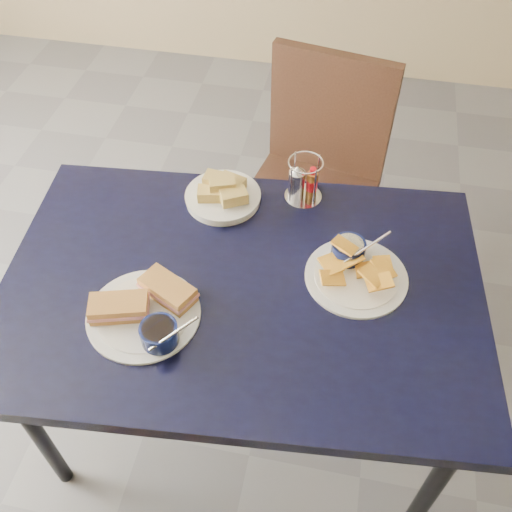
% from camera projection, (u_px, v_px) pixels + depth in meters
% --- Properties ---
extents(ground, '(6.00, 6.00, 0.00)m').
position_uv_depth(ground, '(249.00, 456.00, 1.93)').
color(ground, '#525257').
rests_on(ground, ground).
extents(dining_table, '(1.31, 0.94, 0.75)m').
position_uv_depth(dining_table, '(242.00, 299.00, 1.52)').
color(dining_table, black).
rests_on(dining_table, ground).
extents(chair_far, '(0.52, 0.51, 0.94)m').
position_uv_depth(chair_far, '(313.00, 166.00, 2.10)').
color(chair_far, black).
rests_on(chair_far, ground).
extents(sandwich_plate, '(0.31, 0.28, 0.12)m').
position_uv_depth(sandwich_plate, '(147.00, 311.00, 1.38)').
color(sandwich_plate, white).
rests_on(sandwich_plate, dining_table).
extents(plantain_plate, '(0.27, 0.27, 0.12)m').
position_uv_depth(plantain_plate, '(355.00, 267.00, 1.48)').
color(plantain_plate, white).
rests_on(plantain_plate, dining_table).
extents(bread_basket, '(0.22, 0.22, 0.08)m').
position_uv_depth(bread_basket, '(223.00, 194.00, 1.66)').
color(bread_basket, white).
rests_on(bread_basket, dining_table).
extents(condiment_caddy, '(0.11, 0.11, 0.14)m').
position_uv_depth(condiment_caddy, '(303.00, 182.00, 1.64)').
color(condiment_caddy, silver).
rests_on(condiment_caddy, dining_table).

